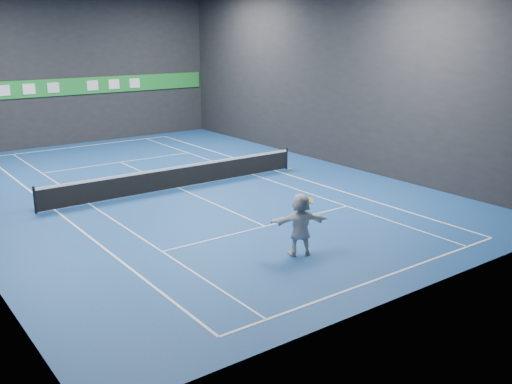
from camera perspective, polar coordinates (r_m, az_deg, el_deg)
ground at (r=25.65m, az=-7.74°, el=0.40°), size 26.00×26.00×0.00m
wall_back at (r=36.78m, az=-18.00°, el=11.56°), size 18.00×0.10×9.00m
wall_front at (r=14.81m, az=16.69°, el=6.36°), size 18.00×0.10×9.00m
wall_right at (r=30.14m, az=7.40°, el=11.41°), size 0.10×26.00×9.00m
baseline_near at (r=16.76m, az=12.44°, el=-8.38°), size 10.98×0.08×0.01m
baseline_far at (r=36.30m, az=-16.83°, el=4.43°), size 10.98×0.08×0.01m
sideline_doubles_left at (r=23.66m, az=-19.47°, el=-1.71°), size 0.08×23.78×0.01m
sideline_doubles_right at (r=28.57m, az=1.96°, el=2.14°), size 0.08×23.78×0.01m
sideline_singles_left at (r=24.06m, az=-16.35°, el=-1.15°), size 0.06×23.78×0.01m
sideline_singles_right at (r=27.76m, az=-0.29°, el=1.75°), size 0.06×23.78×0.01m
service_line_near at (r=20.49m, az=0.92°, el=-3.44°), size 8.23×0.06×0.01m
service_line_far at (r=31.27m, az=-13.40°, el=2.92°), size 8.23×0.06×0.01m
center_service_line at (r=25.65m, az=-7.74°, el=0.41°), size 0.06×12.80×0.01m
player at (r=17.71m, az=4.46°, el=-3.23°), size 1.92×1.31×1.99m
tennis_ball at (r=16.95m, az=3.42°, el=2.29°), size 0.07×0.07×0.07m
tennis_net at (r=25.51m, az=-7.79°, el=1.57°), size 12.50×0.10×1.07m
sponsor_banner at (r=36.80m, az=-17.83°, el=10.01°), size 17.64×0.11×1.00m
tennis_racket at (r=17.77m, az=5.31°, el=-0.93°), size 0.42×0.36×0.49m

